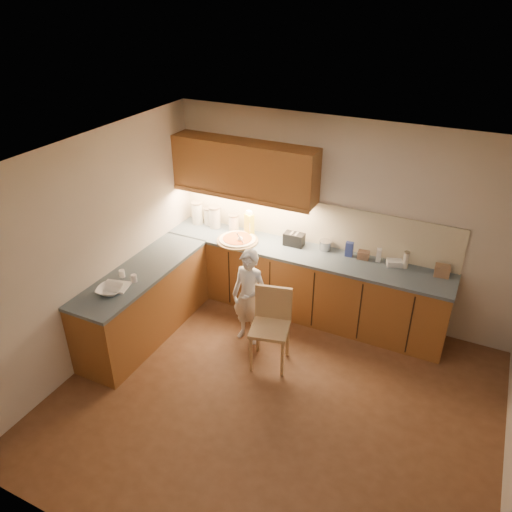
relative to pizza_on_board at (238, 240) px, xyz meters
name	(u,v)px	position (x,y,z in m)	size (l,w,h in m)	color
room	(277,268)	(1.26, -1.58, 0.73)	(4.54, 4.50, 2.62)	brown
l_counter	(249,289)	(0.33, -0.33, -0.48)	(3.77, 2.62, 0.92)	#965D2B
backsplash	(312,222)	(0.88, 0.41, 0.27)	(3.75, 0.02, 0.58)	beige
upper_cabinets	(244,169)	(-0.02, 0.25, 0.90)	(1.95, 0.36, 0.73)	#965D2B
pizza_on_board	(238,240)	(0.00, 0.00, 0.00)	(0.55, 0.55, 0.22)	#A28451
child	(249,297)	(0.53, -0.72, -0.32)	(0.45, 0.30, 1.25)	silver
wooden_chair	(271,321)	(0.93, -0.95, -0.40)	(0.51, 0.51, 0.95)	tan
mixing_bowl	(110,290)	(-0.69, -1.71, 0.01)	(0.28, 0.28, 0.07)	white
canister_a	(197,213)	(-0.77, 0.25, 0.14)	(0.16, 0.16, 0.33)	white
canister_b	(209,216)	(-0.61, 0.30, 0.10)	(0.14, 0.14, 0.25)	beige
canister_c	(215,217)	(-0.49, 0.25, 0.13)	(0.17, 0.17, 0.31)	beige
canister_d	(234,222)	(-0.20, 0.28, 0.09)	(0.14, 0.14, 0.24)	white
oil_jug	(249,224)	(0.05, 0.25, 0.14)	(0.14, 0.13, 0.35)	gold
toaster	(294,239)	(0.71, 0.24, 0.06)	(0.26, 0.15, 0.17)	black
steel_pot	(325,245)	(1.12, 0.30, 0.04)	(0.16, 0.16, 0.12)	#B2B2B7
blue_box	(349,249)	(1.44, 0.27, 0.07)	(0.09, 0.07, 0.19)	#33449B
card_box_a	(363,255)	(1.62, 0.28, 0.03)	(0.14, 0.10, 0.10)	#9B7053
white_bottle	(379,255)	(1.80, 0.29, 0.06)	(0.06, 0.06, 0.17)	white
flat_pack	(394,263)	(2.01, 0.28, 0.01)	(0.18, 0.13, 0.07)	silver
tall_jar	(406,260)	(2.13, 0.28, 0.09)	(0.07, 0.07, 0.22)	white
card_box_b	(442,271)	(2.56, 0.28, 0.04)	(0.17, 0.13, 0.13)	#9C7654
dough_cloth	(115,286)	(-0.72, -1.59, -0.01)	(0.30, 0.23, 0.02)	white
spice_jar_a	(122,274)	(-0.79, -1.38, 0.02)	(0.07, 0.07, 0.09)	white
spice_jar_b	(134,278)	(-0.60, -1.41, 0.02)	(0.07, 0.07, 0.09)	white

